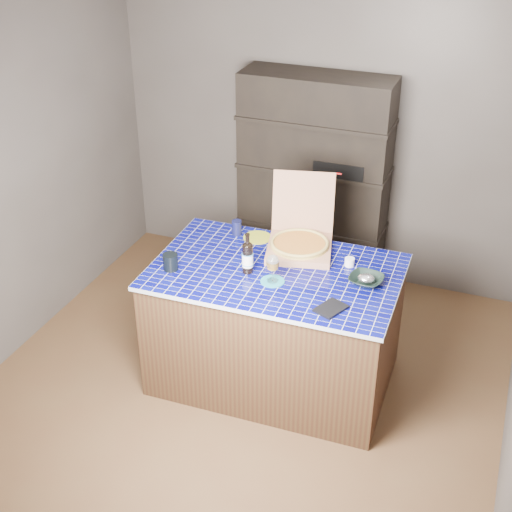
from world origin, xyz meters
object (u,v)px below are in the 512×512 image
at_px(kitchen_island, 275,325).
at_px(dvd_case, 331,308).
at_px(pizza_box, 300,241).
at_px(mead_bottle, 248,257).
at_px(bowl, 366,280).
at_px(wine_glass, 273,264).

distance_m(kitchen_island, dvd_case, 0.72).
distance_m(pizza_box, dvd_case, 0.75).
height_order(pizza_box, mead_bottle, pizza_box).
xyz_separation_m(mead_bottle, bowl, (0.75, 0.13, -0.08)).
bearing_deg(dvd_case, kitchen_island, 169.22).
relative_size(pizza_box, bowl, 2.85).
relative_size(pizza_box, mead_bottle, 2.16).
relative_size(dvd_case, bowl, 0.88).
bearing_deg(mead_bottle, wine_glass, -16.41).
xyz_separation_m(kitchen_island, wine_glass, (0.03, -0.15, 0.58)).
xyz_separation_m(wine_glass, dvd_case, (0.43, -0.17, -0.13)).
bearing_deg(pizza_box, mead_bottle, -132.77).
bearing_deg(mead_bottle, kitchen_island, 28.72).
bearing_deg(wine_glass, mead_bottle, 163.59).
distance_m(kitchen_island, bowl, 0.76).
bearing_deg(pizza_box, dvd_case, -70.85).
distance_m(mead_bottle, wine_glass, 0.20).
distance_m(wine_glass, bowl, 0.60).
distance_m(pizza_box, wine_glass, 0.46).
xyz_separation_m(pizza_box, dvd_case, (0.40, -0.63, -0.06)).
height_order(kitchen_island, dvd_case, dvd_case).
xyz_separation_m(wine_glass, bowl, (0.56, 0.19, -0.11)).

